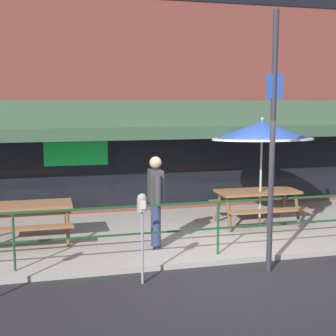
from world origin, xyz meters
The scene contains 10 objects.
ground_plane centered at (0.00, 0.00, 0.00)m, with size 120.00×120.00×0.00m, color #232326.
patio_deck centered at (0.00, 2.00, 0.05)m, with size 15.00×4.00×0.10m, color #9E998E.
restaurant_building centered at (0.00, 4.23, 4.19)m, with size 15.00×1.60×8.44m.
patio_railing centered at (0.00, 0.30, 0.80)m, with size 13.84×0.04×0.97m.
picnic_table_left centered at (-3.37, 1.84, 0.71)m, with size 1.80×1.42×0.76m.
picnic_table_centre centered at (1.57, 2.06, 0.71)m, with size 1.80×1.42×0.76m.
patio_umbrella_centre centered at (1.57, 1.93, 2.18)m, with size 2.14×2.14×2.38m.
pedestrian_walking centered at (-0.98, 0.97, 1.06)m, with size 0.26×0.62×1.71m.
parking_meter_far centered at (-1.52, -0.48, 1.15)m, with size 0.15×0.16×1.42m.
street_sign_pole centered at (0.62, -0.45, 2.16)m, with size 0.28×0.09×4.21m.
Camera 1 is at (-2.82, -7.29, 2.77)m, focal length 50.00 mm.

